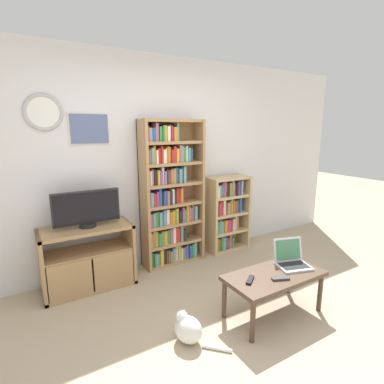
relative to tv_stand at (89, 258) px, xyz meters
The scene contains 11 objects.
ground_plane 1.83m from the tv_stand, 61.03° to the right, with size 18.00×18.00×0.00m, color tan.
wall_back 1.32m from the tv_stand, 18.53° to the left, with size 6.52×0.09×2.60m.
tv_stand is the anchor object (origin of this frame).
television 0.55m from the tv_stand, 43.57° to the left, with size 0.70×0.18×0.40m.
bookshelf_tall 1.19m from the tv_stand, ahead, with size 0.80×0.28×1.84m.
bookshelf_short 1.95m from the tv_stand, ahead, with size 0.62×0.30×1.07m.
coffee_table 1.96m from the tv_stand, 45.17° to the right, with size 0.94×0.47×0.42m.
laptop 2.14m from the tv_stand, 39.07° to the right, with size 0.37×0.35×0.25m.
remote_near_laptop 2.02m from the tv_stand, 48.08° to the right, with size 0.16×0.10×0.02m.
remote_far_from_laptop 1.76m from the tv_stand, 51.33° to the right, with size 0.16×0.13×0.02m.
cat 1.42m from the tv_stand, 68.99° to the right, with size 0.38×0.45×0.27m.
Camera 1 is at (-1.45, -1.63, 1.75)m, focal length 28.00 mm.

